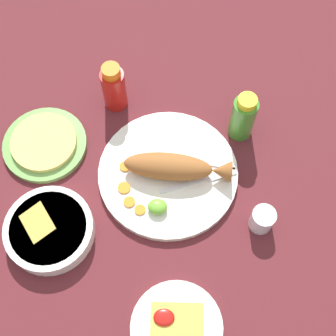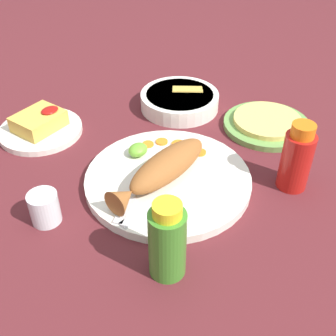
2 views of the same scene
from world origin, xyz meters
name	(u,v)px [view 2 (image 2 of 2)]	position (x,y,z in m)	size (l,w,h in m)	color
ground_plane	(168,183)	(0.00, 0.00, 0.00)	(4.00, 4.00, 0.00)	#561E23
main_plate	(168,179)	(0.00, 0.00, 0.01)	(0.33, 0.33, 0.02)	white
fried_fish	(163,169)	(-0.02, 0.00, 0.05)	(0.25, 0.08, 0.06)	#935628
fork_near	(155,204)	(-0.08, -0.03, 0.02)	(0.18, 0.04, 0.00)	silver
fork_far	(134,194)	(-0.08, 0.02, 0.02)	(0.18, 0.07, 0.00)	silver
carrot_slice_near	(200,152)	(0.10, -0.01, 0.02)	(0.03, 0.03, 0.00)	orange
carrot_slice_mid	(178,144)	(0.10, 0.04, 0.02)	(0.03, 0.03, 0.00)	orange
carrot_slice_far	(162,142)	(0.09, 0.08, 0.02)	(0.03, 0.03, 0.00)	orange
carrot_slice_extra	(148,144)	(0.06, 0.10, 0.02)	(0.02, 0.02, 0.00)	orange
lime_wedge_main	(138,150)	(0.02, 0.09, 0.03)	(0.04, 0.04, 0.02)	#6BB233
hot_sauce_bottle_red	(297,158)	(0.14, -0.20, 0.07)	(0.06, 0.06, 0.14)	#B21914
hot_sauce_bottle_green	(167,241)	(-0.17, -0.12, 0.07)	(0.06, 0.06, 0.14)	#3D8428
salt_cup	(45,209)	(-0.21, 0.12, 0.03)	(0.05, 0.05, 0.06)	silver
side_plate_fries	(41,130)	(-0.03, 0.34, 0.01)	(0.19, 0.19, 0.01)	white
fries_pile	(39,121)	(-0.03, 0.34, 0.03)	(0.10, 0.09, 0.04)	gold
guacamole_bowl	(180,100)	(0.26, 0.15, 0.02)	(0.20, 0.20, 0.05)	white
tortilla_plate	(267,125)	(0.30, -0.07, 0.01)	(0.20, 0.20, 0.01)	#6B9E4C
tortilla_stack	(267,120)	(0.30, -0.07, 0.02)	(0.16, 0.16, 0.01)	#E0C666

